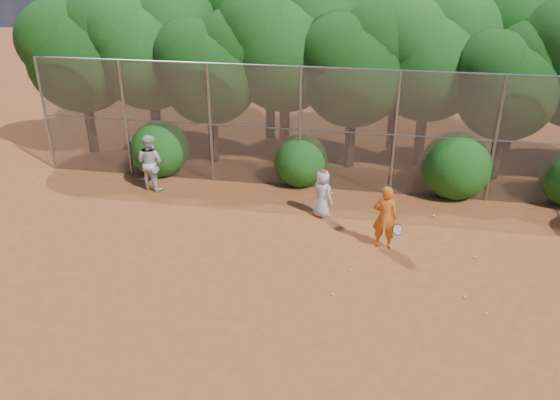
# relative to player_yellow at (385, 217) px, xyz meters

# --- Properties ---
(ground) EXTENTS (80.00, 80.00, 0.00)m
(ground) POSITION_rel_player_yellow_xyz_m (-1.82, -2.41, -0.88)
(ground) COLOR brown
(ground) RESTS_ON ground
(fence_back) EXTENTS (20.05, 0.09, 4.03)m
(fence_back) POSITION_rel_player_yellow_xyz_m (-1.94, 3.59, 1.17)
(fence_back) COLOR gray
(fence_back) RESTS_ON ground
(tree_0) EXTENTS (4.38, 3.81, 6.00)m
(tree_0) POSITION_rel_player_yellow_xyz_m (-11.27, 5.63, 3.05)
(tree_0) COLOR black
(tree_0) RESTS_ON ground
(tree_1) EXTENTS (4.64, 4.03, 6.35)m
(tree_1) POSITION_rel_player_yellow_xyz_m (-8.77, 6.13, 3.28)
(tree_1) COLOR black
(tree_1) RESTS_ON ground
(tree_2) EXTENTS (3.99, 3.47, 5.47)m
(tree_2) POSITION_rel_player_yellow_xyz_m (-6.27, 5.42, 2.70)
(tree_2) COLOR black
(tree_2) RESTS_ON ground
(tree_3) EXTENTS (4.89, 4.26, 6.70)m
(tree_3) POSITION_rel_player_yellow_xyz_m (-3.76, 6.43, 3.51)
(tree_3) COLOR black
(tree_3) RESTS_ON ground
(tree_4) EXTENTS (4.19, 3.64, 5.73)m
(tree_4) POSITION_rel_player_yellow_xyz_m (-1.27, 5.82, 2.88)
(tree_4) COLOR black
(tree_4) RESTS_ON ground
(tree_5) EXTENTS (4.51, 3.92, 6.17)m
(tree_5) POSITION_rel_player_yellow_xyz_m (1.23, 6.63, 3.17)
(tree_5) COLOR black
(tree_5) RESTS_ON ground
(tree_6) EXTENTS (3.86, 3.36, 5.29)m
(tree_6) POSITION_rel_player_yellow_xyz_m (3.72, 5.62, 2.59)
(tree_6) COLOR black
(tree_6) RESTS_ON ground
(tree_9) EXTENTS (4.83, 4.20, 6.62)m
(tree_9) POSITION_rel_player_yellow_xyz_m (-9.76, 8.43, 3.46)
(tree_9) COLOR black
(tree_9) RESTS_ON ground
(tree_10) EXTENTS (5.15, 4.48, 7.06)m
(tree_10) POSITION_rel_player_yellow_xyz_m (-4.76, 8.63, 3.75)
(tree_10) COLOR black
(tree_10) RESTS_ON ground
(tree_11) EXTENTS (4.64, 4.03, 6.35)m
(tree_11) POSITION_rel_player_yellow_xyz_m (0.23, 8.23, 3.28)
(tree_11) COLOR black
(tree_11) RESTS_ON ground
(tree_12) EXTENTS (5.02, 4.37, 6.88)m
(tree_12) POSITION_rel_player_yellow_xyz_m (4.74, 8.83, 3.63)
(tree_12) COLOR black
(tree_12) RESTS_ON ground
(bush_0) EXTENTS (2.00, 2.00, 2.00)m
(bush_0) POSITION_rel_player_yellow_xyz_m (-7.82, 3.89, 0.12)
(bush_0) COLOR #134C13
(bush_0) RESTS_ON ground
(bush_1) EXTENTS (1.80, 1.80, 1.80)m
(bush_1) POSITION_rel_player_yellow_xyz_m (-2.82, 3.89, 0.02)
(bush_1) COLOR #134C13
(bush_1) RESTS_ON ground
(bush_2) EXTENTS (2.20, 2.20, 2.20)m
(bush_2) POSITION_rel_player_yellow_xyz_m (2.18, 3.89, 0.22)
(bush_2) COLOR #134C13
(bush_2) RESTS_ON ground
(player_yellow) EXTENTS (0.85, 0.56, 1.77)m
(player_yellow) POSITION_rel_player_yellow_xyz_m (0.00, 0.00, 0.00)
(player_yellow) COLOR #C86317
(player_yellow) RESTS_ON ground
(player_teen) EXTENTS (0.84, 0.80, 1.48)m
(player_teen) POSITION_rel_player_yellow_xyz_m (-1.82, 1.55, -0.15)
(player_teen) COLOR silver
(player_teen) RESTS_ON ground
(player_white) EXTENTS (1.06, 0.92, 1.87)m
(player_white) POSITION_rel_player_yellow_xyz_m (-7.62, 2.54, 0.05)
(player_white) COLOR silver
(player_white) RESTS_ON ground
(ball_0) EXTENTS (0.07, 0.07, 0.07)m
(ball_0) POSITION_rel_player_yellow_xyz_m (1.89, -2.08, -0.85)
(ball_0) COLOR yellow
(ball_0) RESTS_ON ground
(ball_1) EXTENTS (0.07, 0.07, 0.07)m
(ball_1) POSITION_rel_player_yellow_xyz_m (2.36, -0.20, -0.85)
(ball_1) COLOR yellow
(ball_1) RESTS_ON ground
(ball_2) EXTENTS (0.07, 0.07, 0.07)m
(ball_2) POSITION_rel_player_yellow_xyz_m (-1.09, -2.54, -0.85)
(ball_2) COLOR yellow
(ball_2) RESTS_ON ground
(ball_3) EXTENTS (0.07, 0.07, 0.07)m
(ball_3) POSITION_rel_player_yellow_xyz_m (2.29, -2.65, -0.85)
(ball_3) COLOR yellow
(ball_3) RESTS_ON ground
(ball_4) EXTENTS (0.07, 0.07, 0.07)m
(ball_4) POSITION_rel_player_yellow_xyz_m (-0.78, -1.40, -0.85)
(ball_4) COLOR yellow
(ball_4) RESTS_ON ground
(ball_5) EXTENTS (0.07, 0.07, 0.07)m
(ball_5) POSITION_rel_player_yellow_xyz_m (1.48, 2.09, -0.85)
(ball_5) COLOR yellow
(ball_5) RESTS_ON ground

